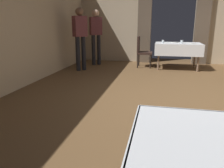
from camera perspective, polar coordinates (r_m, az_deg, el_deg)
ground at (r=3.93m, az=16.91°, el=-4.61°), size 10.08×10.08×0.00m
wall_left at (r=4.65m, az=-26.45°, el=16.38°), size 0.49×8.40×3.00m
wall_back at (r=7.88m, az=15.43°, el=16.38°), size 6.40×0.27×3.00m
dining_table_mid at (r=6.82m, az=16.64°, el=9.14°), size 1.32×0.92×0.75m
chair_mid_left at (r=6.88m, az=7.76°, el=8.61°), size 0.44×0.44×0.93m
glass_mid_a at (r=6.76m, az=17.51°, el=10.33°), size 0.07×0.07×0.09m
plate_mid_b at (r=6.75m, az=19.98°, el=9.78°), size 0.19×0.19×0.01m
glass_mid_c at (r=6.67m, az=12.96°, el=10.60°), size 0.06×0.06×0.09m
plate_mid_d at (r=7.01m, az=15.81°, el=10.28°), size 0.23×0.23×0.01m
person_waiter_by_doorway at (r=7.23m, az=-4.17°, el=13.06°), size 0.42×0.38×1.72m
person_diner_standing_aside at (r=6.34m, az=-8.22°, el=12.66°), size 0.41×0.41×1.72m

